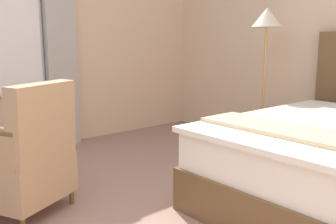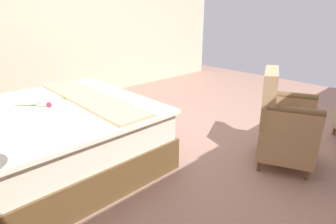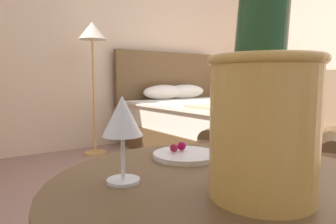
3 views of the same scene
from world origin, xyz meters
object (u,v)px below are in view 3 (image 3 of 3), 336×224
at_px(wine_glass_near_bucket, 246,112).
at_px(nightstand, 232,117).
at_px(wine_glass_near_edge, 122,120).
at_px(snack_plate, 185,155).
at_px(floor_lamp_brass, 93,45).
at_px(bed, 212,123).
at_px(champagne_bucket, 263,101).
at_px(armchair_by_window, 274,182).
at_px(bedside_lamp, 233,84).

bearing_deg(wine_glass_near_bucket, nightstand, 42.47).
bearing_deg(wine_glass_near_edge, snack_plate, 19.17).
relative_size(wine_glass_near_edge, snack_plate, 1.02).
bearing_deg(floor_lamp_brass, bed, -26.18).
xyz_separation_m(nightstand, floor_lamp_brass, (-2.55, -0.09, 1.06)).
bearing_deg(bed, champagne_bucket, -132.80).
distance_m(nightstand, snack_plate, 4.62).
height_order(champagne_bucket, snack_plate, champagne_bucket).
distance_m(floor_lamp_brass, armchair_by_window, 2.78).
relative_size(wine_glass_near_edge, armchair_by_window, 0.17).
xyz_separation_m(champagne_bucket, wine_glass_near_bucket, (0.15, 0.16, -0.04)).
bearing_deg(champagne_bucket, bed, 47.20).
distance_m(bed, nightstand, 1.43).
bearing_deg(bed, armchair_by_window, -126.93).
height_order(bedside_lamp, armchair_by_window, bedside_lamp).
distance_m(wine_glass_near_edge, armchair_by_window, 1.15).
bearing_deg(armchair_by_window, floor_lamp_brass, 87.09).
height_order(wine_glass_near_bucket, armchair_by_window, armchair_by_window).
xyz_separation_m(bed, bedside_lamp, (1.21, 0.75, 0.49)).
bearing_deg(snack_plate, champagne_bucket, -102.37).
distance_m(nightstand, champagne_bucket, 4.86).
xyz_separation_m(floor_lamp_brass, wine_glass_near_edge, (-1.14, -2.98, -0.49)).
bearing_deg(champagne_bucket, wine_glass_near_bucket, 46.38).
relative_size(nightstand, wine_glass_near_bucket, 3.40).
bearing_deg(bed, bedside_lamp, 31.64).
xyz_separation_m(bed, wine_glass_near_edge, (-2.48, -2.32, 0.49)).
bearing_deg(wine_glass_near_edge, bedside_lamp, 39.72).
height_order(champagne_bucket, wine_glass_near_bucket, champagne_bucket).
height_order(nightstand, snack_plate, snack_plate).
bearing_deg(nightstand, floor_lamp_brass, -178.03).
bearing_deg(armchair_by_window, snack_plate, -160.22).
relative_size(nightstand, armchair_by_window, 0.56).
height_order(floor_lamp_brass, wine_glass_near_edge, floor_lamp_brass).
height_order(champagne_bucket, armchair_by_window, champagne_bucket).
xyz_separation_m(champagne_bucket, wine_glass_near_edge, (-0.15, 0.20, -0.04)).
relative_size(bedside_lamp, champagne_bucket, 0.88).
bearing_deg(bedside_lamp, champagne_bucket, -137.34).
distance_m(floor_lamp_brass, champagne_bucket, 3.36).
relative_size(nightstand, floor_lamp_brass, 0.34).
height_order(snack_plate, armchair_by_window, armchair_by_window).
relative_size(champagne_bucket, wine_glass_near_edge, 3.16).
bearing_deg(snack_plate, floor_lamp_brass, 72.24).
xyz_separation_m(bed, nightstand, (1.21, 0.75, -0.09)).
bearing_deg(bedside_lamp, bed, -148.36).
relative_size(champagne_bucket, armchair_by_window, 0.53).
bearing_deg(floor_lamp_brass, bedside_lamp, 1.97).
xyz_separation_m(wine_glass_near_bucket, snack_plate, (-0.10, 0.11, -0.11)).
bearing_deg(wine_glass_near_bucket, snack_plate, 131.73).
bearing_deg(wine_glass_near_edge, armchair_by_window, 19.65).
relative_size(champagne_bucket, snack_plate, 3.22).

